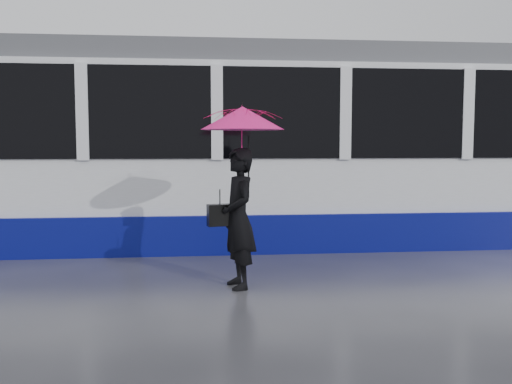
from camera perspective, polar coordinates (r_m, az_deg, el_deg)
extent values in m
plane|color=#2D2E33|center=(7.69, -3.02, -8.15)|extent=(90.00, 90.00, 0.00)
cube|color=#3F3D38|center=(9.43, -3.59, -5.65)|extent=(34.00, 0.07, 0.02)
cube|color=#3F3D38|center=(10.84, -3.92, -4.26)|extent=(34.00, 0.07, 0.02)
cube|color=white|center=(10.02, -1.30, 3.70)|extent=(24.00, 2.40, 2.95)
cube|color=navy|center=(10.11, -1.28, -3.20)|extent=(24.00, 2.56, 0.62)
cube|color=black|center=(10.02, -1.30, 7.56)|extent=(23.00, 2.48, 1.40)
cube|color=#505156|center=(10.12, -1.31, 13.09)|extent=(23.60, 2.20, 0.35)
imported|color=black|center=(6.81, -1.76, -2.65)|extent=(0.53, 0.68, 1.68)
imported|color=#EC136F|center=(6.76, -1.36, 5.18)|extent=(1.10, 1.11, 0.84)
cone|color=#EC136F|center=(6.76, -1.36, 7.41)|extent=(1.18, 1.18, 0.27)
cylinder|color=black|center=(6.77, -1.37, 8.74)|extent=(0.01, 0.01, 0.06)
cylinder|color=black|center=(6.79, -0.75, 2.53)|extent=(0.02, 0.02, 0.73)
cube|color=black|center=(6.81, -3.62, -2.32)|extent=(0.32, 0.19, 0.26)
cylinder|color=black|center=(6.79, -3.63, -0.48)|extent=(0.01, 0.01, 0.18)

